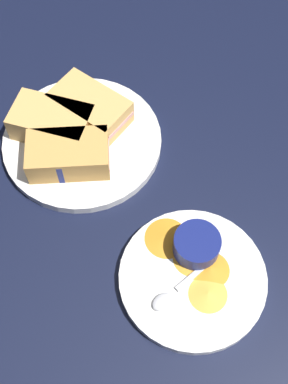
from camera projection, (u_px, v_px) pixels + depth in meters
ground_plane at (109, 150)px, 86.70cm from camera, size 110.00×110.00×3.00cm
plate_sandwich_main at (82, 141)px, 84.82cm from camera, size 27.01×27.01×1.60cm
sandwich_half_near at (92, 107)px, 84.39cm from camera, size 14.91×11.87×4.80cm
sandwich_half_far at (52, 122)px, 82.82cm from camera, size 14.76×14.33×4.80cm
sandwich_half_extra at (68, 155)px, 79.66cm from camera, size 12.84×15.05×4.80cm
ramekin_dark_sauce at (61, 158)px, 79.52cm from camera, size 6.79×6.79×4.24cm
spoon_by_dark_ramekin at (88, 146)px, 82.96cm from camera, size 3.22×9.96×0.80cm
plate_chips_companion at (193, 278)px, 72.93cm from camera, size 21.74×21.74×1.60cm
ramekin_light_gravy at (197, 245)px, 72.65cm from camera, size 6.95×6.95×3.44cm
spoon_by_gravy_ramekin at (169, 296)px, 70.43cm from camera, size 2.97×9.96×0.80cm
plantain_chip_scatter at (192, 262)px, 73.01cm from camera, size 18.47×10.28×0.60cm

